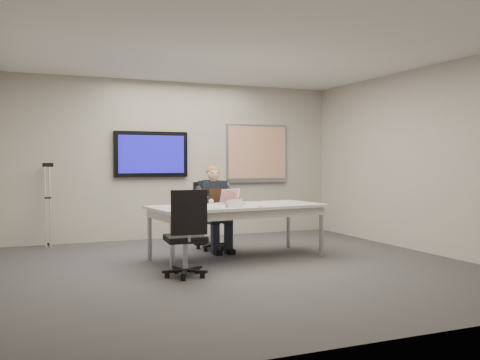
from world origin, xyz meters
name	(u,v)px	position (x,y,z in m)	size (l,w,h in m)	color
floor	(243,268)	(0.00, 0.00, 0.00)	(6.00, 6.00, 0.02)	#353537
ceiling	(243,49)	(0.00, 0.00, 2.80)	(6.00, 6.00, 0.02)	silver
wall_back	(178,160)	(0.00, 3.00, 1.40)	(6.00, 0.02, 2.80)	#A7A397
wall_front	(397,158)	(0.00, -3.00, 1.40)	(6.00, 0.02, 2.80)	#A7A397
wall_right	(427,160)	(3.00, 0.00, 1.40)	(0.02, 6.00, 2.80)	#A7A397
conference_table	(237,211)	(0.19, 0.66, 0.67)	(2.55, 1.26, 0.76)	silver
tv_display	(151,154)	(-0.50, 2.95, 1.50)	(1.30, 0.09, 0.80)	black
whiteboard	(257,153)	(1.55, 2.97, 1.53)	(1.25, 0.08, 1.10)	#93959B
office_chair_far	(211,228)	(0.12, 1.59, 0.33)	(0.56, 0.56, 1.05)	black
office_chair_near	(186,250)	(-0.85, -0.26, 0.33)	(0.54, 0.54, 1.05)	black
seated_person	(216,217)	(0.13, 1.34, 0.53)	(0.41, 0.70, 1.31)	#1F2333
crutch	(48,204)	(-2.23, 2.78, 0.69)	(0.19, 0.35, 1.38)	#AEB2B6
laptop	(232,200)	(0.19, 0.86, 0.81)	(0.33, 0.32, 0.21)	silver
name_tent	(234,203)	(0.01, 0.34, 0.81)	(0.26, 0.07, 0.11)	silver
pen	(260,206)	(0.36, 0.27, 0.77)	(0.01, 0.01, 0.15)	black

